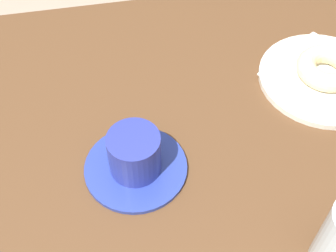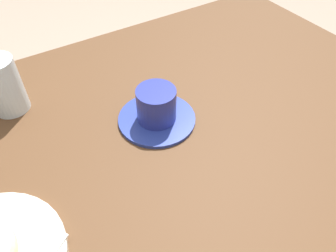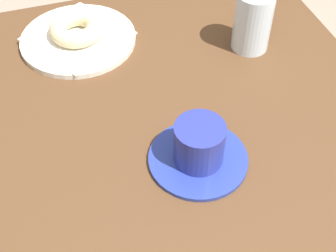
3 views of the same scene
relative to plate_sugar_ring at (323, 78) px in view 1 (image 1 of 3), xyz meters
The scene contains 5 objects.
table 0.41m from the plate_sugar_ring, 13.71° to the left, with size 1.06×0.77×0.73m.
plate_sugar_ring is the anchor object (origin of this frame).
napkin_sugar_ring 0.01m from the plate_sugar_ring, ahead, with size 0.16×0.16×0.00m, color white.
donut_sugar_ring 0.02m from the plate_sugar_ring, ahead, with size 0.10×0.10×0.03m, color beige.
coffee_cup 0.36m from the plate_sugar_ring, 19.23° to the left, with size 0.15×0.15×0.07m.
Camera 1 is at (-0.02, 0.40, 1.29)m, focal length 49.12 mm.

